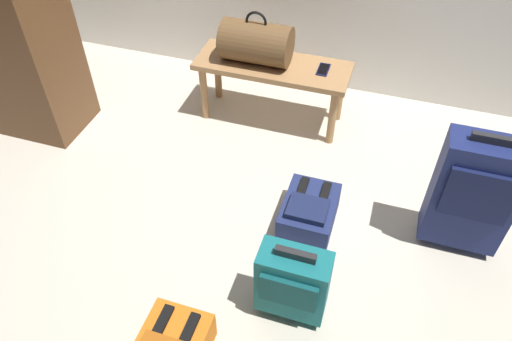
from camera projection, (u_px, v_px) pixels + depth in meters
ground_plane at (258, 236)px, 2.67m from camera, size 6.60×6.60×0.00m
bench at (272, 73)px, 3.17m from camera, size 1.00×0.36×0.43m
duffel_bag_brown at (256, 42)px, 3.06m from camera, size 0.44×0.26×0.34m
cell_phone at (323, 69)px, 3.07m from camera, size 0.07×0.14×0.01m
suitcase_upright_navy at (473, 193)px, 2.39m from camera, size 0.39×0.21×0.74m
suitcase_small_teal at (293, 282)px, 2.18m from camera, size 0.32×0.19×0.46m
backpack_navy at (309, 212)px, 2.67m from camera, size 0.28×0.38×0.21m
side_cabinet at (23, 51)px, 3.01m from camera, size 0.56×0.44×1.10m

